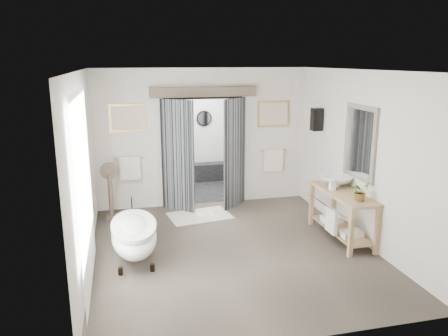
{
  "coord_description": "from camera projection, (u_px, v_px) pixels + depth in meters",
  "views": [
    {
      "loc": [
        -1.68,
        -6.47,
        3.05
      ],
      "look_at": [
        0.0,
        0.6,
        1.25
      ],
      "focal_mm": 35.0,
      "sensor_mm": 36.0,
      "label": 1
    }
  ],
  "objects": [
    {
      "name": "vanity",
      "position": [
        341.0,
        211.0,
        7.56
      ],
      "size": [
        0.57,
        1.6,
        0.85
      ],
      "color": "tan",
      "rests_on": "ground_plane"
    },
    {
      "name": "pedestal_mirror",
      "position": [
        111.0,
        195.0,
        8.48
      ],
      "size": [
        0.34,
        0.22,
        1.15
      ],
      "color": "brown",
      "rests_on": "ground_plane"
    },
    {
      "name": "back_wall_dressing",
      "position": [
        205.0,
        134.0,
        9.03
      ],
      "size": [
        3.82,
        0.69,
        2.52
      ],
      "color": "black",
      "rests_on": "ground_plane"
    },
    {
      "name": "ground_plane",
      "position": [
        232.0,
        250.0,
        7.22
      ],
      "size": [
        5.0,
        5.0,
        0.0
      ],
      "primitive_type": "plane",
      "color": "brown"
    },
    {
      "name": "plant",
      "position": [
        360.0,
        191.0,
        6.99
      ],
      "size": [
        0.35,
        0.32,
        0.31
      ],
      "primitive_type": "imported",
      "rotation": [
        0.0,
        0.0,
        0.33
      ],
      "color": "gray",
      "rests_on": "vanity"
    },
    {
      "name": "soap_bottle_b",
      "position": [
        326.0,
        177.0,
        8.08
      ],
      "size": [
        0.19,
        0.19,
        0.19
      ],
      "primitive_type": "imported",
      "rotation": [
        0.0,
        0.0,
        -0.33
      ],
      "color": "gray",
      "rests_on": "vanity"
    },
    {
      "name": "slippers",
      "position": [
        206.0,
        215.0,
        8.73
      ],
      "size": [
        0.35,
        0.26,
        0.05
      ],
      "color": "white",
      "rests_on": "rug"
    },
    {
      "name": "basin",
      "position": [
        337.0,
        181.0,
        7.8
      ],
      "size": [
        0.6,
        0.6,
        0.19
      ],
      "primitive_type": "imported",
      "rotation": [
        0.0,
        0.0,
        0.1
      ],
      "color": "white",
      "rests_on": "vanity"
    },
    {
      "name": "shower_room",
      "position": [
        192.0,
        149.0,
        10.77
      ],
      "size": [
        2.22,
        2.01,
        2.51
      ],
      "color": "black",
      "rests_on": "ground_plane"
    },
    {
      "name": "soap_bottle_a",
      "position": [
        332.0,
        184.0,
        7.58
      ],
      "size": [
        0.1,
        0.1,
        0.21
      ],
      "primitive_type": "imported",
      "rotation": [
        0.0,
        0.0,
        -0.04
      ],
      "color": "gray",
      "rests_on": "vanity"
    },
    {
      "name": "clawfoot_tub",
      "position": [
        134.0,
        235.0,
        6.87
      ],
      "size": [
        0.7,
        1.58,
        0.77
      ],
      "color": "black",
      "rests_on": "ground_plane"
    },
    {
      "name": "room_shell",
      "position": [
        233.0,
        141.0,
        6.64
      ],
      "size": [
        4.52,
        5.02,
        2.91
      ],
      "color": "beige",
      "rests_on": "ground_plane"
    },
    {
      "name": "rug",
      "position": [
        200.0,
        216.0,
        8.78
      ],
      "size": [
        1.31,
        0.97,
        0.01
      ],
      "primitive_type": "cube",
      "rotation": [
        0.0,
        0.0,
        0.15
      ],
      "color": "beige",
      "rests_on": "ground_plane"
    }
  ]
}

